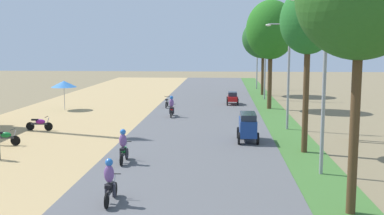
{
  "coord_description": "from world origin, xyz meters",
  "views": [
    {
      "loc": [
        1.47,
        -9.61,
        5.69
      ],
      "look_at": [
        -0.44,
        19.16,
        1.8
      ],
      "focal_mm": 43.68,
      "sensor_mm": 36.0,
      "label": 1
    }
  ],
  "objects_px": {
    "utility_pole_far": "(355,65)",
    "motorbike_ahead_third": "(172,107)",
    "median_tree_second": "(308,22)",
    "car_van_blue": "(248,125)",
    "streetlamp_farthest": "(257,55)",
    "streetlamp_near": "(325,72)",
    "median_tree_fourth": "(263,39)",
    "car_sedan_red": "(232,97)",
    "vendor_umbrella": "(64,84)",
    "streetlamp_mid": "(289,67)",
    "motorbike_ahead_second": "(124,147)",
    "median_tree_third": "(271,30)",
    "parked_motorbike_third": "(5,137)",
    "parked_motorbike_fourth": "(40,123)",
    "motorbike_ahead_fourth": "(167,102)",
    "utility_pole_near": "(361,68)",
    "motorbike_foreground_rider": "(110,182)",
    "streetlamp_far": "(265,54)"
  },
  "relations": [
    {
      "from": "utility_pole_far",
      "to": "motorbike_ahead_third",
      "type": "bearing_deg",
      "value": 146.18
    },
    {
      "from": "median_tree_second",
      "to": "car_van_blue",
      "type": "bearing_deg",
      "value": 138.91
    },
    {
      "from": "streetlamp_farthest",
      "to": "streetlamp_near",
      "type": "bearing_deg",
      "value": -90.0
    },
    {
      "from": "median_tree_fourth",
      "to": "car_sedan_red",
      "type": "xyz_separation_m",
      "value": [
        -3.52,
        -8.9,
        -5.61
      ]
    },
    {
      "from": "vendor_umbrella",
      "to": "streetlamp_mid",
      "type": "height_order",
      "value": "streetlamp_mid"
    },
    {
      "from": "streetlamp_mid",
      "to": "motorbike_ahead_second",
      "type": "xyz_separation_m",
      "value": [
        -9.02,
        -9.69,
        -3.34
      ]
    },
    {
      "from": "median_tree_second",
      "to": "median_tree_third",
      "type": "bearing_deg",
      "value": 90.67
    },
    {
      "from": "motorbike_ahead_third",
      "to": "streetlamp_near",
      "type": "bearing_deg",
      "value": -62.17
    },
    {
      "from": "parked_motorbike_third",
      "to": "parked_motorbike_fourth",
      "type": "bearing_deg",
      "value": 87.89
    },
    {
      "from": "motorbike_ahead_third",
      "to": "motorbike_ahead_fourth",
      "type": "xyz_separation_m",
      "value": [
        -1.04,
        5.54,
        -0.28
      ]
    },
    {
      "from": "utility_pole_far",
      "to": "utility_pole_near",
      "type": "bearing_deg",
      "value": -72.05
    },
    {
      "from": "streetlamp_farthest",
      "to": "car_van_blue",
      "type": "relative_size",
      "value": 3.09
    },
    {
      "from": "utility_pole_far",
      "to": "motorbike_ahead_third",
      "type": "distance_m",
      "value": 14.59
    },
    {
      "from": "median_tree_third",
      "to": "streetlamp_mid",
      "type": "height_order",
      "value": "median_tree_third"
    },
    {
      "from": "utility_pole_near",
      "to": "car_van_blue",
      "type": "relative_size",
      "value": 3.46
    },
    {
      "from": "streetlamp_mid",
      "to": "motorbike_ahead_second",
      "type": "relative_size",
      "value": 3.95
    },
    {
      "from": "parked_motorbike_third",
      "to": "car_van_blue",
      "type": "relative_size",
      "value": 0.75
    },
    {
      "from": "motorbike_ahead_fourth",
      "to": "motorbike_ahead_second",
      "type": "bearing_deg",
      "value": -89.04
    },
    {
      "from": "median_tree_fourth",
      "to": "motorbike_foreground_rider",
      "type": "height_order",
      "value": "median_tree_fourth"
    },
    {
      "from": "parked_motorbike_third",
      "to": "streetlamp_farthest",
      "type": "distance_m",
      "value": 38.88
    },
    {
      "from": "streetlamp_farthest",
      "to": "motorbike_foreground_rider",
      "type": "distance_m",
      "value": 45.09
    },
    {
      "from": "median_tree_third",
      "to": "car_van_blue",
      "type": "xyz_separation_m",
      "value": [
        -2.65,
        -14.41,
        -5.92
      ]
    },
    {
      "from": "car_van_blue",
      "to": "motorbike_ahead_second",
      "type": "relative_size",
      "value": 1.34
    },
    {
      "from": "streetlamp_far",
      "to": "car_van_blue",
      "type": "height_order",
      "value": "streetlamp_far"
    },
    {
      "from": "median_tree_third",
      "to": "motorbike_ahead_second",
      "type": "height_order",
      "value": "median_tree_third"
    },
    {
      "from": "median_tree_second",
      "to": "streetlamp_far",
      "type": "distance_m",
      "value": 24.3
    },
    {
      "from": "median_tree_second",
      "to": "streetlamp_far",
      "type": "height_order",
      "value": "median_tree_second"
    },
    {
      "from": "median_tree_fourth",
      "to": "utility_pole_near",
      "type": "bearing_deg",
      "value": -82.15
    },
    {
      "from": "motorbike_foreground_rider",
      "to": "car_sedan_red",
      "type": "bearing_deg",
      "value": 80.18
    },
    {
      "from": "parked_motorbike_third",
      "to": "motorbike_ahead_fourth",
      "type": "distance_m",
      "value": 18.01
    },
    {
      "from": "median_tree_second",
      "to": "streetlamp_near",
      "type": "relative_size",
      "value": 1.1
    },
    {
      "from": "parked_motorbike_fourth",
      "to": "streetlamp_near",
      "type": "xyz_separation_m",
      "value": [
        16.36,
        -9.32,
        3.97
      ]
    },
    {
      "from": "car_van_blue",
      "to": "motorbike_foreground_rider",
      "type": "relative_size",
      "value": 1.34
    },
    {
      "from": "motorbike_ahead_fourth",
      "to": "streetlamp_farthest",
      "type": "bearing_deg",
      "value": 63.13
    },
    {
      "from": "parked_motorbike_fourth",
      "to": "motorbike_ahead_second",
      "type": "height_order",
      "value": "motorbike_ahead_second"
    },
    {
      "from": "streetlamp_near",
      "to": "streetlamp_far",
      "type": "bearing_deg",
      "value": 90.0
    },
    {
      "from": "vendor_umbrella",
      "to": "median_tree_fourth",
      "type": "xyz_separation_m",
      "value": [
        18.18,
        13.44,
        4.04
      ]
    },
    {
      "from": "vendor_umbrella",
      "to": "streetlamp_farthest",
      "type": "xyz_separation_m",
      "value": [
        18.07,
        20.53,
        2.07
      ]
    },
    {
      "from": "median_tree_fourth",
      "to": "utility_pole_near",
      "type": "relative_size",
      "value": 1.02
    },
    {
      "from": "parked_motorbike_fourth",
      "to": "streetlamp_farthest",
      "type": "relative_size",
      "value": 0.24
    },
    {
      "from": "streetlamp_farthest",
      "to": "motorbike_ahead_third",
      "type": "bearing_deg",
      "value": -109.09
    },
    {
      "from": "parked_motorbike_fourth",
      "to": "vendor_umbrella",
      "type": "distance_m",
      "value": 10.18
    },
    {
      "from": "utility_pole_far",
      "to": "motorbike_ahead_fourth",
      "type": "relative_size",
      "value": 4.79
    },
    {
      "from": "car_van_blue",
      "to": "car_sedan_red",
      "type": "distance_m",
      "value": 17.07
    },
    {
      "from": "car_sedan_red",
      "to": "parked_motorbike_fourth",
      "type": "bearing_deg",
      "value": -131.93
    },
    {
      "from": "streetlamp_farthest",
      "to": "vendor_umbrella",
      "type": "bearing_deg",
      "value": -131.36
    },
    {
      "from": "median_tree_third",
      "to": "motorbike_foreground_rider",
      "type": "xyz_separation_m",
      "value": [
        -8.08,
        -25.54,
        -6.09
      ]
    },
    {
      "from": "parked_motorbike_third",
      "to": "streetlamp_farthest",
      "type": "relative_size",
      "value": 0.24
    },
    {
      "from": "median_tree_third",
      "to": "utility_pole_far",
      "type": "bearing_deg",
      "value": -74.6
    },
    {
      "from": "parked_motorbike_fourth",
      "to": "median_tree_fourth",
      "type": "bearing_deg",
      "value": 54.77
    }
  ]
}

